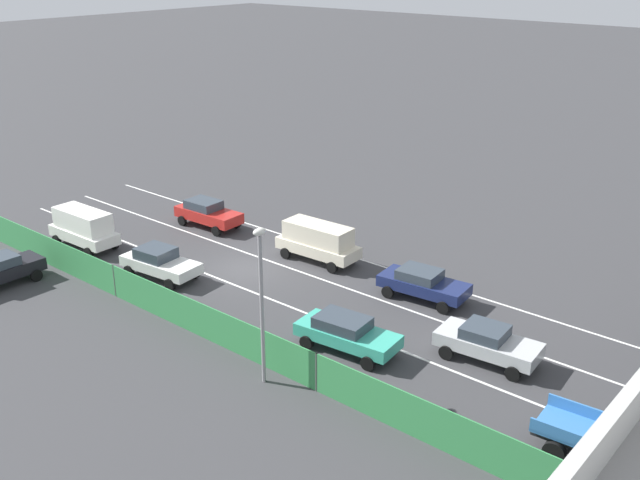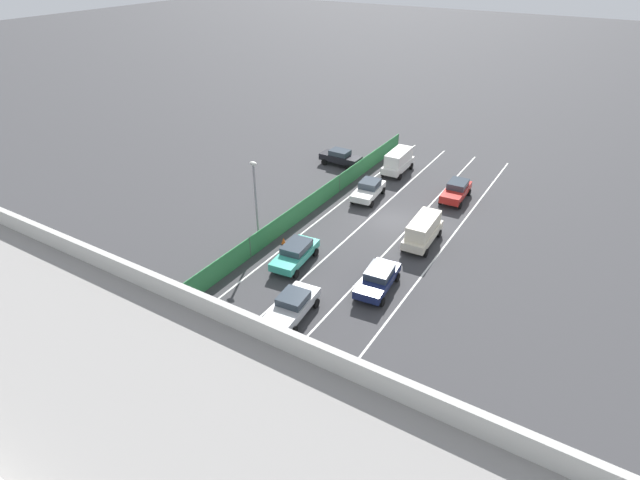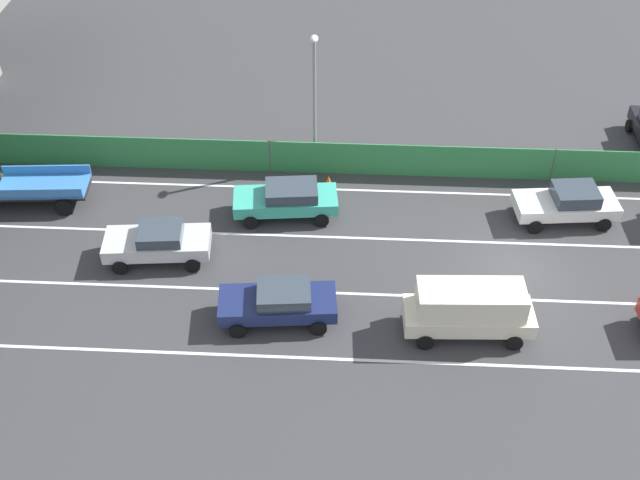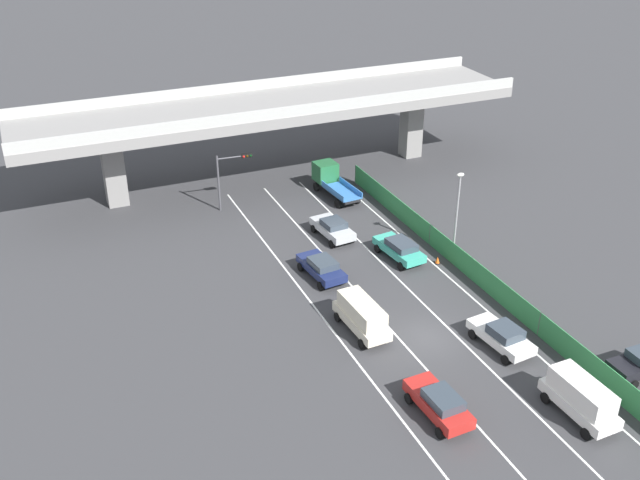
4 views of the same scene
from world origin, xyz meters
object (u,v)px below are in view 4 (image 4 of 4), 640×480
(traffic_light, at_px, (230,170))
(traffic_cone, at_px, (437,260))
(car_sedan_silver, at_px, (333,228))
(car_van_white, at_px, (581,397))
(street_lamp, at_px, (458,206))
(car_taxi_teal, at_px, (400,248))
(car_hatchback_white, at_px, (502,336))
(car_van_cream, at_px, (362,315))
(flatbed_truck_blue, at_px, (330,179))
(car_sedan_navy, at_px, (322,267))
(car_sedan_red, at_px, (439,403))

(traffic_light, bearing_deg, traffic_cone, -53.60)
(car_sedan_silver, xyz_separation_m, car_van_white, (3.71, -24.43, 0.42))
(traffic_cone, bearing_deg, street_lamp, 22.22)
(car_taxi_teal, xyz_separation_m, street_lamp, (4.16, -1.00, 3.22))
(car_hatchback_white, distance_m, car_van_cream, 8.78)
(car_van_cream, relative_size, street_lamp, 0.74)
(car_van_white, xyz_separation_m, traffic_light, (-9.45, 32.83, 2.27))
(car_taxi_teal, bearing_deg, flatbed_truck_blue, 89.21)
(street_lamp, bearing_deg, car_taxi_teal, 166.53)
(car_sedan_silver, relative_size, street_lamp, 0.68)
(car_van_white, xyz_separation_m, car_sedan_navy, (-7.01, 19.06, -0.42))
(traffic_light, relative_size, traffic_cone, 9.01)
(car_van_white, height_order, traffic_cone, car_van_white)
(flatbed_truck_blue, distance_m, traffic_light, 9.42)
(car_sedan_navy, distance_m, traffic_light, 14.24)
(car_hatchback_white, relative_size, car_taxi_teal, 0.97)
(car_van_white, relative_size, traffic_cone, 8.48)
(car_van_white, height_order, car_sedan_red, car_van_white)
(car_sedan_red, xyz_separation_m, traffic_cone, (8.85, 14.59, -0.68))
(car_hatchback_white, xyz_separation_m, car_sedan_silver, (-3.57, 17.60, -0.02))
(car_sedan_silver, distance_m, car_van_white, 24.72)
(car_hatchback_white, distance_m, car_sedan_silver, 17.96)
(traffic_cone, bearing_deg, car_sedan_navy, 170.25)
(car_sedan_red, xyz_separation_m, traffic_light, (-2.41, 29.88, 2.63))
(car_taxi_teal, height_order, car_sedan_navy, car_taxi_teal)
(car_sedan_navy, bearing_deg, car_sedan_red, -90.11)
(car_sedan_silver, height_order, flatbed_truck_blue, flatbed_truck_blue)
(street_lamp, bearing_deg, car_hatchback_white, -108.42)
(car_sedan_red, height_order, traffic_light, traffic_light)
(car_hatchback_white, relative_size, car_sedan_red, 1.02)
(car_sedan_silver, xyz_separation_m, car_taxi_teal, (3.23, -5.14, 0.01))
(car_sedan_navy, distance_m, traffic_cone, 8.97)
(car_van_white, relative_size, car_sedan_red, 1.03)
(flatbed_truck_blue, bearing_deg, car_taxi_teal, -90.79)
(car_hatchback_white, distance_m, traffic_cone, 10.91)
(traffic_light, bearing_deg, car_van_cream, -84.22)
(car_van_cream, bearing_deg, car_van_white, -58.33)
(car_van_white, bearing_deg, car_van_cream, 121.67)
(car_van_white, height_order, traffic_light, traffic_light)
(car_sedan_red, bearing_deg, car_van_cream, 91.89)
(car_sedan_silver, height_order, car_van_cream, car_van_cream)
(car_van_white, xyz_separation_m, flatbed_truck_blue, (-0.31, 32.56, 0.01))
(car_sedan_silver, relative_size, car_taxi_teal, 0.95)
(street_lamp, height_order, traffic_cone, street_lamp)
(car_taxi_teal, bearing_deg, street_lamp, -13.47)
(car_van_cream, bearing_deg, street_lamp, 30.27)
(car_sedan_navy, xyz_separation_m, traffic_light, (-2.44, 13.77, 2.69))
(car_van_white, xyz_separation_m, car_sedan_red, (-7.04, 2.95, -0.36))
(car_sedan_silver, xyz_separation_m, car_sedan_navy, (-3.29, -5.37, -0.00))
(car_sedan_silver, height_order, car_taxi_teal, car_sedan_silver)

